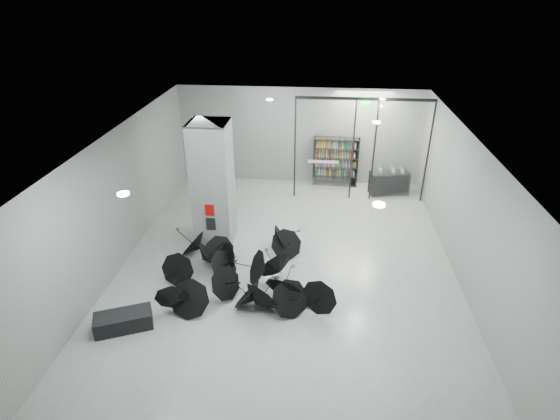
# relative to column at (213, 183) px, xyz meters

# --- Properties ---
(room) EXTENTS (14.00, 14.02, 4.01)m
(room) POSITION_rel_column_xyz_m (2.50, -2.00, 0.84)
(room) COLOR gray
(room) RESTS_ON ground
(column) EXTENTS (1.20, 1.20, 4.00)m
(column) POSITION_rel_column_xyz_m (0.00, 0.00, 0.00)
(column) COLOR slate
(column) RESTS_ON ground
(fire_cabinet) EXTENTS (0.28, 0.04, 0.38)m
(fire_cabinet) POSITION_rel_column_xyz_m (0.00, -0.62, -0.65)
(fire_cabinet) COLOR #A50A07
(fire_cabinet) RESTS_ON column
(info_panel) EXTENTS (0.30, 0.03, 0.42)m
(info_panel) POSITION_rel_column_xyz_m (0.00, -0.62, -1.15)
(info_panel) COLOR black
(info_panel) RESTS_ON column
(exit_sign) EXTENTS (0.30, 0.06, 0.15)m
(exit_sign) POSITION_rel_column_xyz_m (4.90, 3.30, 1.82)
(exit_sign) COLOR #0CE533
(exit_sign) RESTS_ON room
(glass_partition) EXTENTS (5.06, 0.08, 4.00)m
(glass_partition) POSITION_rel_column_xyz_m (4.89, 3.50, 0.18)
(glass_partition) COLOR silver
(glass_partition) RESTS_ON ground
(bench) EXTENTS (1.50, 1.08, 0.44)m
(bench) POSITION_rel_column_xyz_m (-1.33, -4.54, -1.78)
(bench) COLOR black
(bench) RESTS_ON ground
(bookshelf) EXTENTS (1.89, 0.47, 2.06)m
(bookshelf) POSITION_rel_column_xyz_m (4.04, 4.75, -0.97)
(bookshelf) COLOR black
(bookshelf) RESTS_ON ground
(shop_counter) EXTENTS (1.64, 0.94, 0.92)m
(shop_counter) POSITION_rel_column_xyz_m (6.20, 4.05, -1.54)
(shop_counter) COLOR black
(shop_counter) RESTS_ON ground
(umbrella_cluster) EXTENTS (5.18, 4.42, 1.27)m
(umbrella_cluster) POSITION_rel_column_xyz_m (1.31, -2.54, -1.70)
(umbrella_cluster) COLOR black
(umbrella_cluster) RESTS_ON ground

